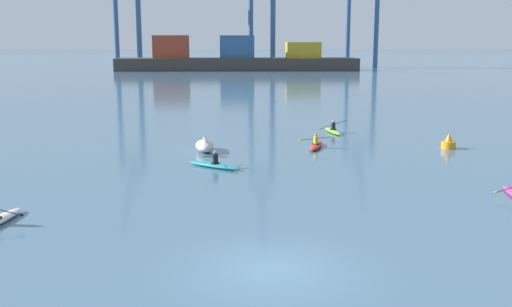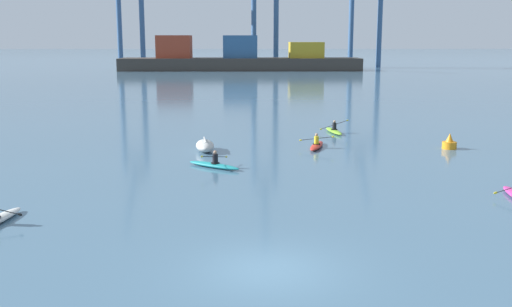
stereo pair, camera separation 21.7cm
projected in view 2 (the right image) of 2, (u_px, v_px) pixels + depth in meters
The scene contains 8 objects.
ground_plane at pixel (269, 270), 17.99m from camera, with size 800.00×800.00×0.00m, color #476B84.
container_barge at pixel (238, 59), 130.90m from camera, with size 52.53×8.96×7.59m.
gantry_crane_east_mid at pixel (366, 1), 142.50m from camera, with size 8.12×14.91×32.46m.
capsized_dinghy at pixel (205, 146), 36.86m from camera, with size 1.44×2.72×0.76m.
channel_buoy at pixel (449, 143), 37.70m from camera, with size 0.90×0.90×1.00m.
kayak_teal at pixel (214, 165), 32.20m from camera, with size 3.10×2.48×0.95m.
kayak_lime at pixel (334, 131), 44.14m from camera, with size 2.19×3.45×0.99m.
kayak_red at pixel (317, 145), 38.07m from camera, with size 2.20×3.43×0.95m.
Camera 2 is at (-0.63, -16.99, 6.85)m, focal length 41.85 mm.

